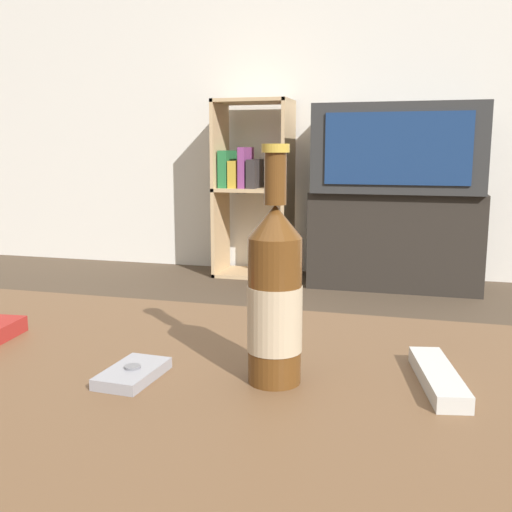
% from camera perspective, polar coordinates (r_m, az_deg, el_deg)
% --- Properties ---
extents(back_wall, '(8.00, 0.05, 2.60)m').
position_cam_1_polar(back_wall, '(3.68, 10.45, 18.59)').
color(back_wall, silver).
rests_on(back_wall, ground_plane).
extents(coffee_table, '(1.27, 0.83, 0.47)m').
position_cam_1_polar(coffee_table, '(0.77, -13.75, -16.39)').
color(coffee_table, brown).
rests_on(coffee_table, ground_plane).
extents(tv_stand, '(0.91, 0.41, 0.52)m').
position_cam_1_polar(tv_stand, '(3.38, 13.12, 1.57)').
color(tv_stand, '#28231E').
rests_on(tv_stand, ground_plane).
extents(television, '(0.88, 0.49, 0.46)m').
position_cam_1_polar(television, '(3.34, 13.46, 9.91)').
color(television, '#2D2D2D').
rests_on(television, tv_stand).
extents(bookshelf, '(0.44, 0.30, 1.03)m').
position_cam_1_polar(bookshelf, '(3.55, -0.58, 6.85)').
color(bookshelf, tan).
rests_on(bookshelf, ground_plane).
extents(beer_bottle, '(0.07, 0.07, 0.29)m').
position_cam_1_polar(beer_bottle, '(0.72, 1.80, -3.92)').
color(beer_bottle, '#563314').
rests_on(beer_bottle, coffee_table).
extents(cell_phone, '(0.06, 0.10, 0.02)m').
position_cam_1_polar(cell_phone, '(0.77, -11.66, -10.88)').
color(cell_phone, gray).
rests_on(cell_phone, coffee_table).
extents(remote_control, '(0.07, 0.17, 0.02)m').
position_cam_1_polar(remote_control, '(0.77, 16.95, -10.99)').
color(remote_control, beige).
rests_on(remote_control, coffee_table).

